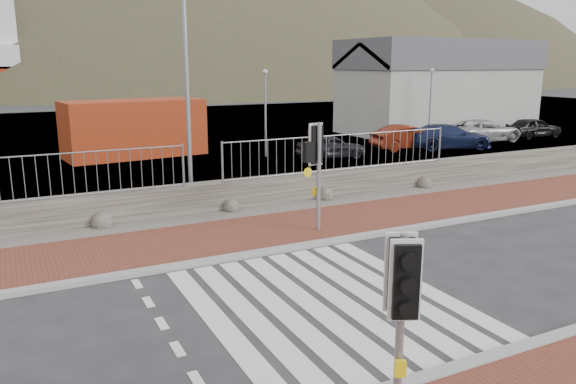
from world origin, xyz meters
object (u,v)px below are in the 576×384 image
streetlight (189,64)px  car_c (449,137)px  car_b (409,137)px  car_d (483,131)px  car_e (533,128)px  shipping_container (134,128)px  car_a (331,147)px  traffic_signal_near (402,294)px  traffic_signal_far (318,153)px

streetlight → car_c: (15.52, 5.63, -3.75)m
car_b → car_d: (5.67, 0.45, -0.01)m
car_b → car_e: bearing=-79.6°
shipping_container → car_e: bearing=-16.4°
streetlight → car_a: (8.51, 5.86, -3.84)m
traffic_signal_near → car_a: (9.73, 17.76, -1.29)m
traffic_signal_far → car_e: size_ratio=0.83×
car_b → car_c: size_ratio=0.87×
traffic_signal_far → streetlight: 5.20m
traffic_signal_far → car_a: size_ratio=0.90×
car_b → traffic_signal_far: bearing=140.4°
car_a → car_c: car_c is taller
shipping_container → car_a: shipping_container is taller
car_a → car_b: 5.03m
car_a → car_d: (10.67, 0.99, 0.08)m
traffic_signal_near → car_b: size_ratio=0.66×
car_c → traffic_signal_far: bearing=142.5°
car_d → car_e: (4.12, 0.02, -0.03)m
car_c → car_d: 3.87m
traffic_signal_near → car_c: traffic_signal_near is taller
car_d → car_e: 4.12m
car_a → car_e: 14.83m
car_e → car_b: bearing=96.9°
traffic_signal_near → car_e: size_ratio=0.73×
car_a → car_b: size_ratio=0.84×
car_e → car_c: bearing=103.1°
shipping_container → car_c: 15.97m
car_c → car_d: (3.67, 1.22, -0.01)m
streetlight → car_e: streetlight is taller
car_d → traffic_signal_near: bearing=135.6°
traffic_signal_far → shipping_container: size_ratio=0.46×
traffic_signal_far → car_c: traffic_signal_far is taller
traffic_signal_near → car_d: bearing=67.5°
car_b → car_e: (9.80, 0.48, -0.04)m
streetlight → shipping_container: streetlight is taller
shipping_container → car_c: bearing=-25.5°
shipping_container → traffic_signal_near: bearing=-101.0°
shipping_container → car_c: size_ratio=1.45×
shipping_container → car_b: 13.83m
car_a → shipping_container: bearing=67.5°
traffic_signal_near → car_b: (14.73, 18.30, -1.21)m
streetlight → car_d: size_ratio=1.71×
car_e → car_a: bearing=98.0°
traffic_signal_far → car_e: traffic_signal_far is taller
shipping_container → car_d: bearing=-18.6°
traffic_signal_near → car_d: size_ratio=0.56×
car_c → car_e: 7.89m
streetlight → car_e: (23.31, 6.87, -3.79)m
car_c → car_a: bearing=104.5°
car_b → car_e: 9.81m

